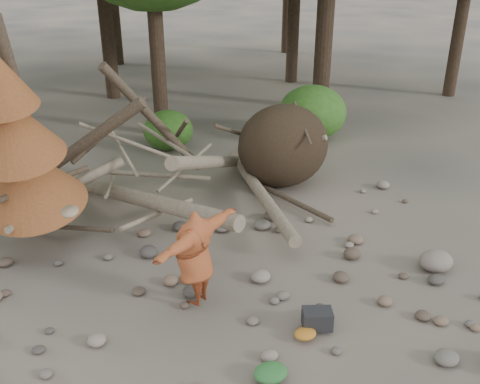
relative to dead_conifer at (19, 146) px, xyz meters
name	(u,v)px	position (x,y,z in m)	size (l,w,h in m)	color
ground	(262,311)	(3.12, -3.37, -2.11)	(120.00, 120.00, 0.00)	#514C44
deadfall_pile	(262,152)	(5.13, 0.87, -1.16)	(8.55, 5.24, 3.30)	#332619
dead_conifer	(19,146)	(0.00, 0.00, 0.00)	(2.06, 2.16, 4.35)	#4C3F30
bush_mid	(168,130)	(3.92, 4.43, -1.55)	(1.40, 1.40, 1.12)	#30611C
bush_right	(312,112)	(8.12, 3.63, -1.31)	(2.00, 2.00, 1.60)	#3C7323
frisbee_thrower	(195,258)	(2.22, -2.82, -1.22)	(2.84, 1.56, 1.93)	#A04824
backpack	(317,322)	(3.67, -4.13, -1.96)	(0.44, 0.29, 0.29)	black
cloth_green	(271,375)	(2.57, -4.78, -2.02)	(0.47, 0.39, 0.18)	#2A6A2E
cloth_orange	(305,336)	(3.40, -4.25, -2.05)	(0.34, 0.28, 0.12)	#B6701F
boulder_mid_right	(436,261)	(6.48, -3.53, -1.93)	(0.61, 0.54, 0.36)	gray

